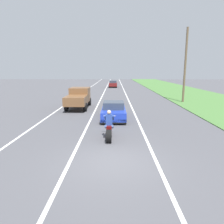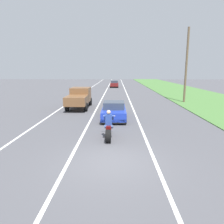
{
  "view_description": "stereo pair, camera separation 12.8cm",
  "coord_description": "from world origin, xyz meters",
  "px_view_note": "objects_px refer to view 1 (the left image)",
  "views": [
    {
      "loc": [
        0.06,
        -8.02,
        3.74
      ],
      "look_at": [
        -0.12,
        5.51,
        1.0
      ],
      "focal_mm": 33.23,
      "sensor_mm": 36.0,
      "label": 1
    },
    {
      "loc": [
        0.19,
        -8.01,
        3.74
      ],
      "look_at": [
        -0.12,
        5.51,
        1.0
      ],
      "focal_mm": 33.23,
      "sensor_mm": 36.0,
      "label": 2
    }
  ],
  "objects_px": {
    "motorcycle_with_rider": "(109,128)",
    "distant_car_far_ahead": "(113,84)",
    "sports_car_blue": "(114,111)",
    "pickup_truck_left_lane_brown": "(79,97)"
  },
  "relations": [
    {
      "from": "sports_car_blue",
      "to": "pickup_truck_left_lane_brown",
      "type": "height_order",
      "value": "pickup_truck_left_lane_brown"
    },
    {
      "from": "sports_car_blue",
      "to": "distant_car_far_ahead",
      "type": "distance_m",
      "value": 30.48
    },
    {
      "from": "motorcycle_with_rider",
      "to": "pickup_truck_left_lane_brown",
      "type": "height_order",
      "value": "pickup_truck_left_lane_brown"
    },
    {
      "from": "motorcycle_with_rider",
      "to": "sports_car_blue",
      "type": "bearing_deg",
      "value": 87.47
    },
    {
      "from": "motorcycle_with_rider",
      "to": "distant_car_far_ahead",
      "type": "distance_m",
      "value": 35.35
    },
    {
      "from": "motorcycle_with_rider",
      "to": "pickup_truck_left_lane_brown",
      "type": "relative_size",
      "value": 0.46
    },
    {
      "from": "sports_car_blue",
      "to": "distant_car_far_ahead",
      "type": "bearing_deg",
      "value": 90.63
    },
    {
      "from": "motorcycle_with_rider",
      "to": "distant_car_far_ahead",
      "type": "height_order",
      "value": "motorcycle_with_rider"
    },
    {
      "from": "pickup_truck_left_lane_brown",
      "to": "distant_car_far_ahead",
      "type": "xyz_separation_m",
      "value": [
        3.18,
        25.92,
        -0.33
      ]
    },
    {
      "from": "sports_car_blue",
      "to": "distant_car_far_ahead",
      "type": "relative_size",
      "value": 1.08
    }
  ]
}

